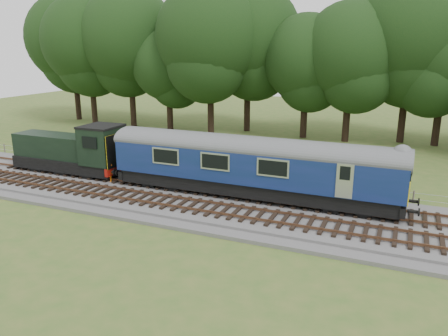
% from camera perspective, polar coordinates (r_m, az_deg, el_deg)
% --- Properties ---
extents(ground, '(120.00, 120.00, 0.00)m').
position_cam_1_polar(ground, '(27.29, -2.69, -4.60)').
color(ground, '#3D6123').
rests_on(ground, ground).
extents(ballast, '(70.00, 7.00, 0.35)m').
position_cam_1_polar(ballast, '(27.23, -2.70, -4.26)').
color(ballast, '#4C4C4F').
rests_on(ballast, ground).
extents(track_north, '(67.20, 2.40, 0.21)m').
position_cam_1_polar(track_north, '(28.35, -1.48, -2.92)').
color(track_north, black).
rests_on(track_north, ballast).
extents(track_south, '(67.20, 2.40, 0.21)m').
position_cam_1_polar(track_south, '(25.81, -4.24, -4.86)').
color(track_south, black).
rests_on(track_south, ballast).
extents(fence, '(64.00, 0.12, 1.00)m').
position_cam_1_polar(fence, '(31.19, 0.87, -1.98)').
color(fence, '#6B6054').
rests_on(fence, ground).
extents(tree_line, '(70.00, 8.00, 18.00)m').
position_cam_1_polar(tree_line, '(47.37, 8.87, 3.94)').
color(tree_line, black).
rests_on(tree_line, ground).
extents(dmu_railcar, '(18.05, 2.86, 3.88)m').
position_cam_1_polar(dmu_railcar, '(26.79, 3.59, 0.84)').
color(dmu_railcar, black).
rests_on(dmu_railcar, ground).
extents(shunter_loco, '(8.91, 2.60, 3.38)m').
position_cam_1_polar(shunter_loco, '(34.03, -19.14, 2.09)').
color(shunter_loco, black).
rests_on(shunter_loco, ground).
extents(worker, '(0.74, 0.56, 1.84)m').
position_cam_1_polar(worker, '(31.14, -14.93, -0.11)').
color(worker, orange).
rests_on(worker, ballast).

